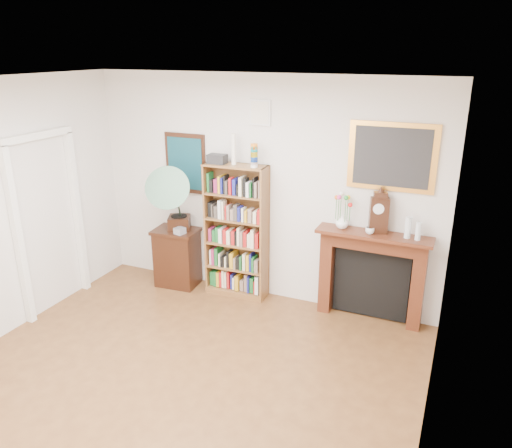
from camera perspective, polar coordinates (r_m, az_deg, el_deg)
The scene contains 15 objects.
room at distance 4.13m, azimuth -13.11°, elevation -4.87°, with size 4.51×5.01×2.81m.
door_casing at distance 6.42m, azimuth -22.75°, elevation 1.62°, with size 0.08×1.02×2.17m.
teal_poster at distance 6.58m, azimuth -8.05°, elevation 6.88°, with size 0.58×0.04×0.78m.
small_picture at distance 5.98m, azimuth 0.48°, elevation 12.62°, with size 0.26×0.04×0.30m.
gilt_painting at distance 5.64m, azimuth 15.27°, elevation 7.39°, with size 0.95×0.04×0.75m.
bookshelf at distance 6.28m, azimuth -2.30°, elevation -0.04°, with size 0.80×0.31×1.99m.
side_cabinet at distance 6.83m, azimuth -8.98°, elevation -3.77°, with size 0.58×0.42×0.79m, color black.
fireplace at distance 5.98m, azimuth 13.11°, elevation -4.97°, with size 1.30×0.32×1.10m.
gramophone at distance 6.44m, azimuth -9.68°, elevation 3.34°, with size 0.78×0.85×0.90m.
cd_stack at distance 6.51m, azimuth -8.71°, elevation -0.77°, with size 0.12×0.12×0.08m, color #ACAAB7.
mantel_clock at distance 5.72m, azimuth 13.88°, elevation 1.19°, with size 0.23×0.17×0.47m.
flower_vase at distance 5.83m, azimuth 9.82°, elevation 0.25°, with size 0.15×0.15×0.15m, color white.
teacup at distance 5.72m, azimuth 12.88°, elevation -0.74°, with size 0.10×0.10×0.08m, color silver.
bottle_left at distance 5.68m, azimuth 16.98°, elevation -0.39°, with size 0.07×0.07×0.24m, color silver.
bottle_right at distance 5.66m, azimuth 18.05°, elevation -0.79°, with size 0.06×0.06×0.20m, color silver.
Camera 1 is at (2.31, -2.99, 3.07)m, focal length 35.00 mm.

